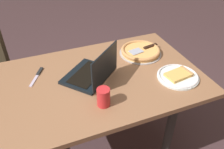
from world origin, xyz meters
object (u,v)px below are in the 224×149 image
dining_table (103,87)px  laptop (93,73)px  pizza_plate (178,76)px  pizza_tray (141,51)px  drink_cup (103,97)px  table_knife (38,75)px

dining_table → laptop: (-0.06, 0.01, 0.13)m
pizza_plate → laptop: bearing=158.8°
pizza_tray → pizza_plate: bearing=-76.3°
dining_table → drink_cup: 0.29m
laptop → drink_cup: 0.26m
dining_table → drink_cup: bearing=-108.2°
pizza_plate → drink_cup: 0.54m
dining_table → pizza_tray: (0.37, 0.17, 0.11)m
laptop → pizza_plate: laptop is taller
pizza_plate → drink_cup: size_ratio=2.41×
laptop → table_knife: (-0.33, 0.16, -0.04)m
pizza_plate → pizza_tray: (-0.09, 0.36, 0.01)m
dining_table → pizza_tray: pizza_tray is taller
drink_cup → pizza_plate: bearing=5.8°
table_knife → pizza_tray: bearing=-0.4°
table_knife → pizza_plate: bearing=-23.3°
pizza_tray → table_knife: size_ratio=1.69×
dining_table → pizza_plate: (0.45, -0.19, 0.10)m
pizza_plate → table_knife: size_ratio=1.44×
pizza_tray → laptop: bearing=-159.7°
laptop → drink_cup: (-0.02, -0.26, 0.01)m
pizza_tray → drink_cup: size_ratio=2.84×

